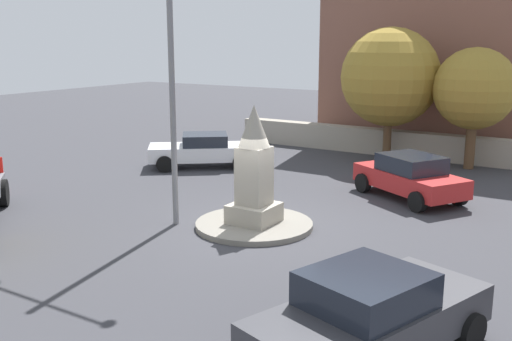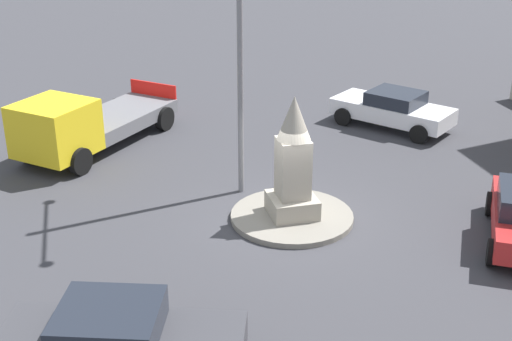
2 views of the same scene
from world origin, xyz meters
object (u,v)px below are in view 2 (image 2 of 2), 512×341
(monument, at_px, (293,163))
(truck_yellow_waiting, at_px, (82,125))
(streetlamp, at_px, (240,12))
(car_white_passing, at_px, (393,109))

(monument, bearing_deg, truck_yellow_waiting, 40.04)
(truck_yellow_waiting, bearing_deg, monument, -139.96)
(streetlamp, relative_size, truck_yellow_waiting, 1.43)
(truck_yellow_waiting, bearing_deg, car_white_passing, -90.97)
(streetlamp, bearing_deg, truck_yellow_waiting, 46.06)
(car_white_passing, bearing_deg, monument, 136.95)
(monument, relative_size, truck_yellow_waiting, 0.54)
(streetlamp, bearing_deg, monument, -156.24)
(car_white_passing, xyz_separation_m, truck_yellow_waiting, (0.18, 10.70, 0.28))
(monument, bearing_deg, streetlamp, 23.76)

